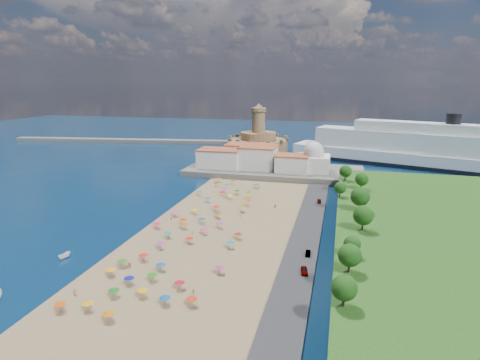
# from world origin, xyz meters

# --- Properties ---
(ground) EXTENTS (700.00, 700.00, 0.00)m
(ground) POSITION_xyz_m (0.00, 0.00, 0.00)
(ground) COLOR #071938
(ground) RESTS_ON ground
(terrace) EXTENTS (90.00, 36.00, 3.00)m
(terrace) POSITION_xyz_m (10.00, 73.00, 1.50)
(terrace) COLOR #59544C
(terrace) RESTS_ON ground
(jetty) EXTENTS (18.00, 70.00, 2.40)m
(jetty) POSITION_xyz_m (-12.00, 108.00, 1.20)
(jetty) COLOR #59544C
(jetty) RESTS_ON ground
(breakwater) EXTENTS (199.03, 34.77, 2.60)m
(breakwater) POSITION_xyz_m (-110.00, 153.00, 1.30)
(breakwater) COLOR #59544C
(breakwater) RESTS_ON ground
(waterfront_buildings) EXTENTS (57.00, 29.00, 11.00)m
(waterfront_buildings) POSITION_xyz_m (-3.05, 73.64, 7.88)
(waterfront_buildings) COLOR silver
(waterfront_buildings) RESTS_ON terrace
(domed_building) EXTENTS (16.00, 16.00, 15.00)m
(domed_building) POSITION_xyz_m (30.00, 71.00, 8.97)
(domed_building) COLOR silver
(domed_building) RESTS_ON terrace
(fortress) EXTENTS (40.00, 40.00, 32.40)m
(fortress) POSITION_xyz_m (-12.00, 138.00, 6.68)
(fortress) COLOR #A47D52
(fortress) RESTS_ON ground
(cruise_ship) EXTENTS (138.51, 62.31, 30.34)m
(cruise_ship) POSITION_xyz_m (82.38, 111.76, 8.98)
(cruise_ship) COLOR black
(cruise_ship) RESTS_ON ground
(beach_parasols) EXTENTS (31.60, 116.42, 2.20)m
(beach_parasols) POSITION_xyz_m (-1.13, -11.37, 2.15)
(beach_parasols) COLOR gray
(beach_parasols) RESTS_ON beach
(beachgoers) EXTENTS (34.41, 100.66, 1.80)m
(beachgoers) POSITION_xyz_m (2.46, -6.44, 1.10)
(beachgoers) COLOR tan
(beachgoers) RESTS_ON beach
(moored_boats) EXTENTS (4.15, 26.04, 1.72)m
(moored_boats) POSITION_xyz_m (-29.03, -54.40, 0.82)
(moored_boats) COLOR white
(moored_boats) RESTS_ON ground
(parked_cars) EXTENTS (2.21, 65.16, 1.39)m
(parked_cars) POSITION_xyz_m (36.00, -13.74, 1.35)
(parked_cars) COLOR gray
(parked_cars) RESTS_ON promenade
(hillside_trees) EXTENTS (12.70, 105.74, 7.92)m
(hillside_trees) POSITION_xyz_m (48.05, -5.60, 10.13)
(hillside_trees) COLOR #382314
(hillside_trees) RESTS_ON hillside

